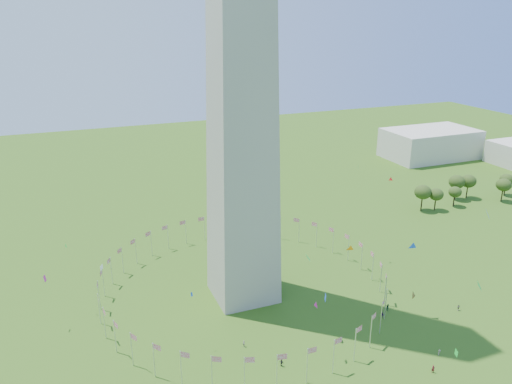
% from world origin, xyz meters
% --- Properties ---
extents(flag_ring, '(80.24, 80.24, 9.00)m').
position_xyz_m(flag_ring, '(-0.00, 50.00, 4.50)').
color(flag_ring, silver).
rests_on(flag_ring, ground).
extents(gov_building_east_a, '(50.00, 30.00, 16.00)m').
position_xyz_m(gov_building_east_a, '(150.00, 150.00, 8.00)').
color(gov_building_east_a, beige).
rests_on(gov_building_east_a, ground).
extents(kites_aloft, '(104.09, 73.95, 41.83)m').
position_xyz_m(kites_aloft, '(12.34, 20.99, 20.16)').
color(kites_aloft, orange).
rests_on(kites_aloft, ground).
extents(tree_line_east, '(53.70, 16.14, 10.81)m').
position_xyz_m(tree_line_east, '(114.31, 85.53, 5.05)').
color(tree_line_east, '#3A541C').
rests_on(tree_line_east, ground).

